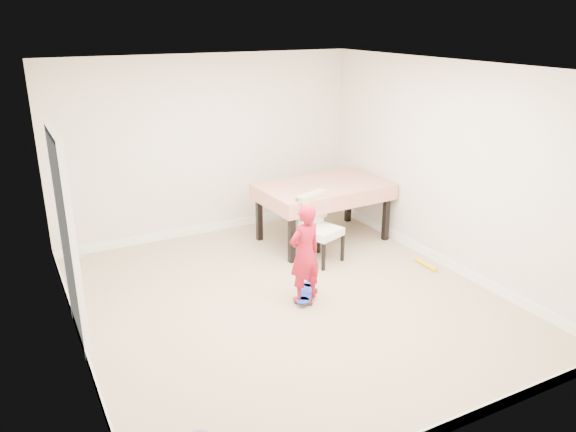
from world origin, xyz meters
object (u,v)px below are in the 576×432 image
dining_table (323,212)px  dining_chair (321,229)px  skateboard (306,295)px  child (305,256)px

dining_table → dining_chair: 0.77m
dining_chair → skateboard: bearing=-150.3°
dining_table → child: child is taller
dining_chair → child: bearing=-150.6°
dining_chair → skateboard: dining_chair is taller
skateboard → dining_chair: bearing=0.6°
dining_chair → skateboard: size_ratio=1.65×
dining_chair → skateboard: (-0.68, -0.81, -0.41)m
dining_table → skateboard: (-1.09, -1.46, -0.38)m
skateboard → child: (-0.06, -0.07, 0.53)m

